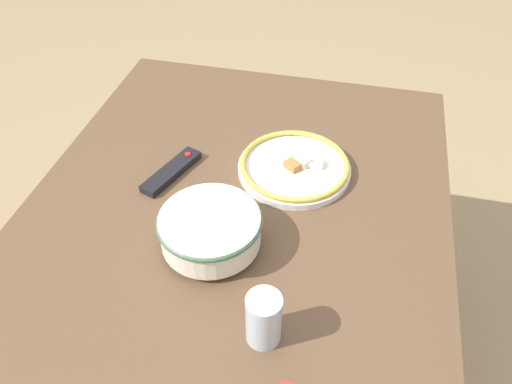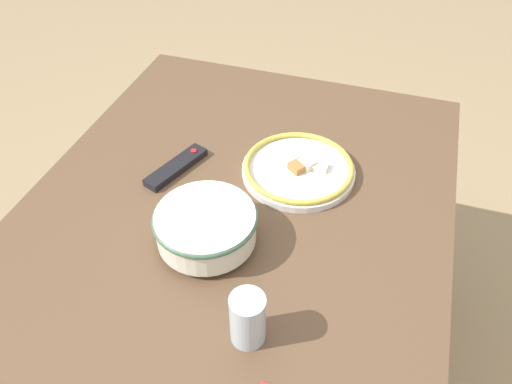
% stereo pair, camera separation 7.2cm
% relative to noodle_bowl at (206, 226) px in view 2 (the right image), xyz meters
% --- Properties ---
extents(ground_plane, '(8.00, 8.00, 0.00)m').
position_rel_noodle_bowl_xyz_m(ground_plane, '(0.10, -0.02, -0.79)').
color(ground_plane, '#9E8460').
extents(dining_table, '(1.34, 1.03, 0.74)m').
position_rel_noodle_bowl_xyz_m(dining_table, '(0.10, -0.02, -0.13)').
color(dining_table, brown).
rests_on(dining_table, ground_plane).
extents(noodle_bowl, '(0.23, 0.23, 0.09)m').
position_rel_noodle_bowl_xyz_m(noodle_bowl, '(0.00, 0.00, 0.00)').
color(noodle_bowl, silver).
rests_on(noodle_bowl, dining_table).
extents(food_plate, '(0.29, 0.29, 0.04)m').
position_rel_noodle_bowl_xyz_m(food_plate, '(0.29, -0.14, -0.04)').
color(food_plate, white).
rests_on(food_plate, dining_table).
extents(tv_remote, '(0.20, 0.11, 0.02)m').
position_rel_noodle_bowl_xyz_m(tv_remote, '(0.21, 0.17, -0.04)').
color(tv_remote, black).
rests_on(tv_remote, dining_table).
extents(drinking_glass, '(0.07, 0.07, 0.12)m').
position_rel_noodle_bowl_xyz_m(drinking_glass, '(-0.20, -0.16, 0.01)').
color(drinking_glass, silver).
rests_on(drinking_glass, dining_table).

